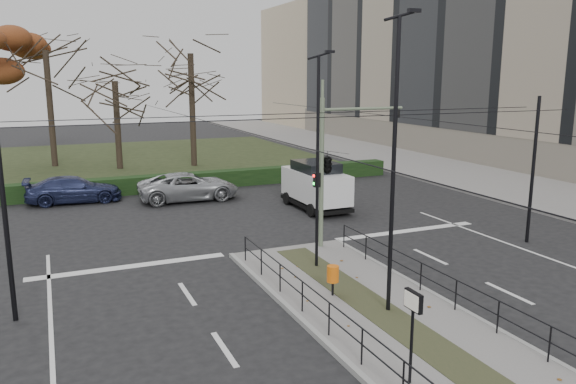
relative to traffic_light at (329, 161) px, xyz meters
name	(u,v)px	position (x,y,z in m)	size (l,w,h in m)	color
ground	(348,294)	(-1.62, -4.50, -3.53)	(140.00, 140.00, 0.00)	black
median_island	(393,323)	(-1.62, -7.00, -3.46)	(4.40, 15.00, 0.14)	slate
sidewalk_east	(410,162)	(16.38, 17.50, -3.46)	(8.00, 90.00, 0.14)	slate
park	(81,163)	(-7.62, 27.50, -3.48)	(38.00, 26.00, 0.10)	black
hedge	(96,188)	(-7.62, 14.10, -3.03)	(38.00, 1.00, 1.00)	black
apartment_block	(498,33)	(26.35, 19.47, 6.87)	(13.09, 52.10, 21.64)	#C0AC8A
median_railing	(396,293)	(-1.62, -7.10, -2.55)	(4.14, 13.24, 0.92)	black
catenary	(326,179)	(-1.62, -2.88, -0.11)	(20.00, 34.00, 6.00)	black
traffic_light	(329,161)	(0.00, 0.00, 0.00)	(3.96, 2.25, 5.82)	slate
litter_bin	(333,274)	(-2.31, -4.73, -2.71)	(0.37, 0.37, 0.94)	black
info_panel	(413,312)	(-3.11, -9.86, -1.72)	(0.12, 0.55, 2.12)	black
streetlamp_median_near	(394,165)	(-1.35, -6.36, 0.86)	(0.70, 0.14, 8.35)	black
streetlamp_median_far	(318,160)	(-1.54, -2.09, 0.40)	(0.62, 0.13, 7.46)	black
parked_car_third	(74,190)	(-8.86, 12.93, -2.81)	(2.02, 4.97, 1.44)	#20274C
parked_car_fourth	(189,186)	(-2.96, 11.06, -2.76)	(2.54, 5.50, 1.53)	#9DA0A4
white_van	(316,184)	(2.57, 6.39, -2.24)	(2.16, 4.66, 2.47)	silver
rust_tree	(45,50)	(-9.54, 26.41, 5.09)	(9.70, 9.70, 11.21)	black
bare_tree_center	(191,62)	(0.20, 22.50, 4.26)	(5.88, 5.88, 11.03)	black
bare_tree_near	(115,88)	(-5.17, 23.35, 2.44)	(6.04, 6.04, 8.41)	black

